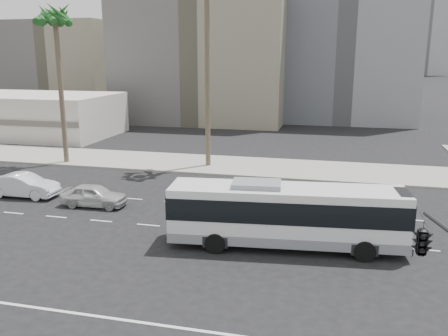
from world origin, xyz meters
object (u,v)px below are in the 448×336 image
(traffic_signal, at_px, (428,247))
(city_bus, at_px, (286,213))
(palm_mid, at_px, (55,20))
(car_a, at_px, (94,195))
(car_b, at_px, (24,185))

(traffic_signal, bearing_deg, city_bus, 99.80)
(city_bus, xyz_separation_m, traffic_signal, (4.72, -10.12, 2.89))
(palm_mid, bearing_deg, car_a, -50.98)
(car_a, distance_m, traffic_signal, 22.67)
(city_bus, bearing_deg, car_b, 160.64)
(car_a, relative_size, car_b, 0.88)
(city_bus, relative_size, traffic_signal, 2.15)
(car_b, height_order, traffic_signal, traffic_signal)
(car_a, height_order, palm_mid, palm_mid)
(city_bus, xyz_separation_m, palm_mid, (-21.47, 14.34, 10.71))
(car_b, bearing_deg, city_bus, -104.87)
(city_bus, distance_m, car_a, 13.39)
(traffic_signal, height_order, palm_mid, palm_mid)
(car_a, distance_m, car_b, 5.83)
(car_b, bearing_deg, palm_mid, 14.64)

